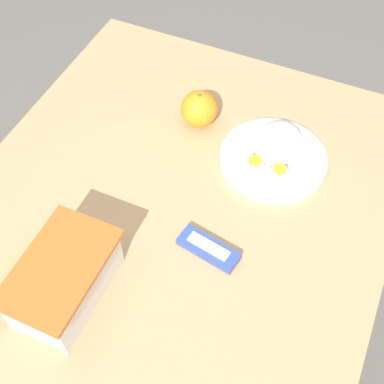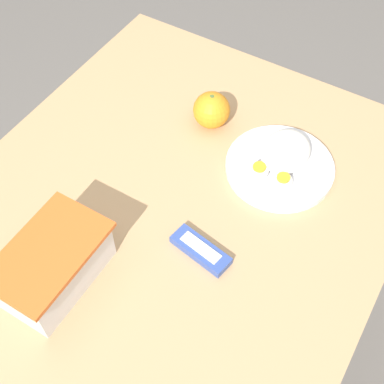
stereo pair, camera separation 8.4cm
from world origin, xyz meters
The scene contains 6 objects.
ground_plane centered at (0.00, 0.00, 0.00)m, with size 10.00×10.00×0.00m, color #66605B.
table centered at (0.00, 0.00, 0.66)m, with size 1.03×0.90×0.76m.
food_container centered at (-0.28, 0.10, 0.81)m, with size 0.23×0.14×0.10m.
orange_fruit centered at (0.24, 0.05, 0.80)m, with size 0.09×0.09×0.09m.
rice_plate centered at (0.20, -0.15, 0.78)m, with size 0.24×0.24×0.07m.
candy_bar centered at (-0.09, -0.11, 0.77)m, with size 0.07×0.13×0.02m.
Camera 2 is at (-0.56, -0.38, 1.69)m, focal length 50.00 mm.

